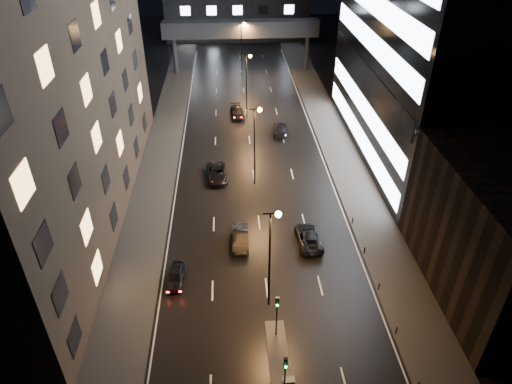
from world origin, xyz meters
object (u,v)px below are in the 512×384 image
Objects in this scene: car_away_b at (240,238)px; car_toward_b at (280,129)px; car_away_a at (176,276)px; utility_cabinet at (288,384)px; car_away_d at (237,112)px; car_away_c at (217,173)px; car_toward_a at (309,238)px.

car_away_b is 0.94× the size of car_toward_b.
utility_cabinet is at bearing -47.17° from car_away_a.
car_toward_b reaches higher than utility_cabinet.
car_away_b reaches higher than car_toward_b.
car_away_d is 0.99× the size of car_toward_b.
car_away_b reaches higher than car_away_a.
car_away_a is 0.71× the size of car_away_c.
car_toward_b is at bearing 47.35° from car_away_c.
car_toward_a reaches higher than utility_cabinet.
car_away_b is 4.34× the size of utility_cabinet.
car_away_b is at bearing 98.82° from utility_cabinet.
car_toward_a is 4.87× the size of utility_cabinet.
car_away_c is 1.10× the size of car_away_d.
car_toward_a is (13.26, 4.70, 0.07)m from car_away_a.
car_away_a is at bearing 17.84° from car_toward_a.
car_away_a is 37.72m from car_away_d.
car_away_c reaches higher than car_away_a.
car_away_a is 14.07m from car_toward_a.
car_away_d is at bearing 89.43° from car_away_b.
car_away_b is 0.89× the size of car_toward_a.
car_away_d is 4.58× the size of utility_cabinet.
car_toward_b is at bearing -91.25° from car_toward_a.
car_away_b is at bearing -4.22° from car_toward_a.
car_away_d is (3.18, 18.92, -0.04)m from car_away_c.
car_toward_b reaches higher than car_away_a.
car_away_c is 30.43m from utility_cabinet.
car_toward_b is (-0.19, 25.68, -0.01)m from car_toward_a.
car_toward_b reaches higher than car_away_d.
car_toward_b is at bearing 71.90° from car_away_a.
car_away_b reaches higher than car_away_c.
car_away_b is 32.07m from car_away_d.
car_away_d reaches higher than car_away_a.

